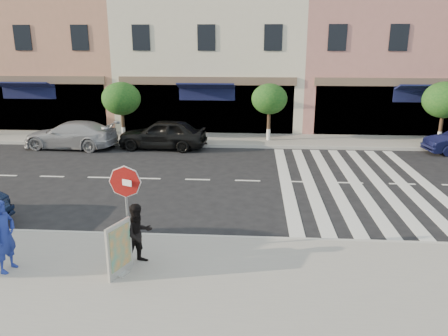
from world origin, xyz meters
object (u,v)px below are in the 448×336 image
walker (138,234)px  car_far_mid (163,134)px  photographer (4,236)px  poster_board (120,250)px  stop_sign (126,190)px  car_far_left (71,135)px

walker → car_far_mid: 12.38m
photographer → poster_board: bearing=-81.2°
stop_sign → walker: stop_sign is taller
photographer → walker: 3.04m
photographer → car_far_mid: size_ratio=0.40×
stop_sign → car_far_mid: (-1.54, 11.72, -1.09)m
poster_board → car_far_left: 14.11m
photographer → stop_sign: bearing=-58.7°
car_far_left → poster_board: bearing=31.0°
stop_sign → car_far_left: 13.17m
stop_sign → photographer: 2.91m
photographer → poster_board: photographer is taller
car_far_left → photographer: bearing=20.5°
photographer → car_far_mid: photographer is taller
photographer → car_far_left: (-3.70, 12.56, -0.34)m
walker → stop_sign: bearing=83.0°
stop_sign → photographer: (-2.59, -1.05, -0.81)m
walker → poster_board: walker is taller
walker → poster_board: size_ratio=1.19×
stop_sign → car_far_left: stop_sign is taller
stop_sign → car_far_mid: bearing=122.2°
photographer → poster_board: size_ratio=1.37×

